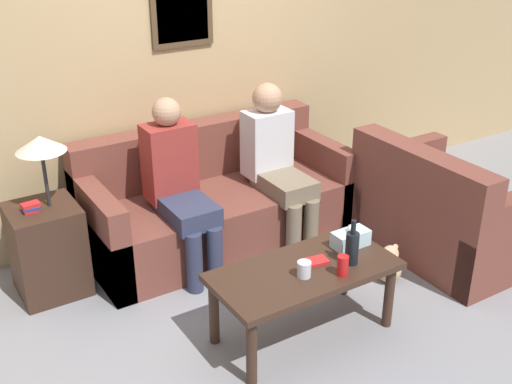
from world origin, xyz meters
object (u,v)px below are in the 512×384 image
couch_side (444,214)px  teddy_bear (389,266)px  wine_bottle (352,247)px  coffee_table (304,278)px  person_left (178,182)px  drinking_glass (304,269)px  person_right (276,159)px  couch_main (215,204)px

couch_side → teddy_bear: couch_side is taller
wine_bottle → coffee_table: bearing=159.8°
wine_bottle → teddy_bear: 0.77m
coffee_table → person_left: bearing=103.3°
coffee_table → person_left: size_ratio=0.91×
couch_side → person_left: bearing=63.5°
drinking_glass → person_right: (0.58, 1.17, 0.14)m
couch_side → wine_bottle: size_ratio=4.33×
couch_side → wine_bottle: (-1.17, -0.36, 0.26)m
couch_side → coffee_table: size_ratio=1.11×
couch_side → person_left: person_left is taller
wine_bottle → drinking_glass: wine_bottle is taller
couch_main → teddy_bear: couch_main is taller
wine_bottle → couch_side: bearing=16.8°
wine_bottle → teddy_bear: size_ratio=1.02×
person_right → drinking_glass: bearing=-116.6°
couch_side → teddy_bear: 0.64m
coffee_table → person_right: person_right is taller
couch_side → drinking_glass: couch_side is taller
wine_bottle → person_left: 1.31m
wine_bottle → person_left: bearing=113.6°
couch_main → wine_bottle: bearing=-84.2°
couch_main → coffee_table: bearing=-95.3°
drinking_glass → person_left: 1.20m
teddy_bear → person_left: bearing=139.1°
couch_main → coffee_table: (-0.12, -1.30, 0.09)m
coffee_table → teddy_bear: size_ratio=3.99×
teddy_bear → wine_bottle: bearing=-156.1°
wine_bottle → drinking_glass: 0.32m
coffee_table → teddy_bear: (0.84, 0.16, -0.27)m
couch_side → person_right: size_ratio=1.03×
couch_main → drinking_glass: couch_main is taller
coffee_table → person_right: 1.25m
couch_main → person_left: (-0.38, -0.20, 0.34)m
couch_main → teddy_bear: size_ratio=7.18×
wine_bottle → person_right: size_ratio=0.24×
couch_main → coffee_table: size_ratio=1.80×
couch_side → person_left: size_ratio=1.01×
coffee_table → wine_bottle: wine_bottle is taller
couch_main → wine_bottle: (0.14, -1.40, 0.26)m
wine_bottle → person_right: 1.23m
person_right → person_left: bearing=179.7°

